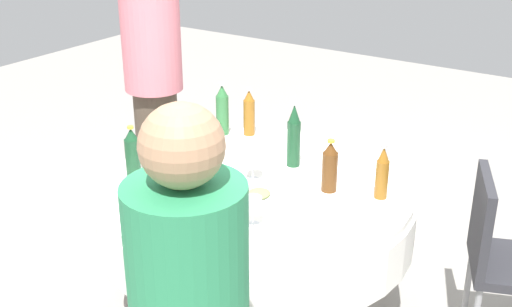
% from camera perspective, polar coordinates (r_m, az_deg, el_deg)
% --- Properties ---
extents(dining_table, '(1.48, 1.48, 0.74)m').
position_cam_1_polar(dining_table, '(3.12, 0.00, -5.02)').
color(dining_table, white).
rests_on(dining_table, ground_plane).
extents(bottle_brown_east, '(0.07, 0.07, 0.25)m').
position_cam_1_polar(bottle_brown_east, '(2.95, 6.43, -1.19)').
color(bottle_brown_east, '#593314').
rests_on(bottle_brown_east, dining_table).
extents(bottle_dark_green_left, '(0.07, 0.07, 0.33)m').
position_cam_1_polar(bottle_dark_green_left, '(3.18, 3.30, 1.48)').
color(bottle_dark_green_left, '#194728').
rests_on(bottle_dark_green_left, dining_table).
extents(bottle_amber_rear, '(0.06, 0.06, 0.25)m').
position_cam_1_polar(bottle_amber_rear, '(2.92, 10.90, -1.71)').
color(bottle_amber_rear, '#8C5619').
rests_on(bottle_amber_rear, dining_table).
extents(bottle_green_mid, '(0.07, 0.07, 0.29)m').
position_cam_1_polar(bottle_green_mid, '(3.58, -2.94, 3.77)').
color(bottle_green_mid, '#2D6B38').
rests_on(bottle_green_mid, dining_table).
extents(bottle_dark_green_west, '(0.07, 0.07, 0.26)m').
position_cam_1_polar(bottle_dark_green_west, '(3.12, -10.67, 0.01)').
color(bottle_dark_green_west, '#194728').
rests_on(bottle_dark_green_west, dining_table).
extents(bottle_amber_right, '(0.06, 0.06, 0.27)m').
position_cam_1_polar(bottle_amber_right, '(3.57, -0.60, 3.53)').
color(bottle_amber_right, '#8C5619').
rests_on(bottle_amber_right, dining_table).
extents(wine_glass_mid, '(0.08, 0.08, 0.13)m').
position_cam_1_polar(wine_glass_mid, '(2.66, -0.30, -4.56)').
color(wine_glass_mid, white).
rests_on(wine_glass_mid, dining_table).
extents(wine_glass_west, '(0.08, 0.08, 0.16)m').
position_cam_1_polar(wine_glass_west, '(3.04, -0.27, -0.36)').
color(wine_glass_west, white).
rests_on(wine_glass_west, dining_table).
extents(plate_north, '(0.25, 0.25, 0.04)m').
position_cam_1_polar(plate_north, '(2.90, 0.22, -3.75)').
color(plate_north, white).
rests_on(plate_north, dining_table).
extents(plate_south, '(0.25, 0.25, 0.02)m').
position_cam_1_polar(plate_south, '(2.82, -5.18, -4.83)').
color(plate_south, white).
rests_on(plate_south, dining_table).
extents(fork_left, '(0.16, 0.11, 0.00)m').
position_cam_1_polar(fork_left, '(2.75, 5.69, -5.80)').
color(fork_left, silver).
rests_on(fork_left, dining_table).
extents(spoon_rear, '(0.10, 0.17, 0.00)m').
position_cam_1_polar(spoon_rear, '(3.36, 0.07, 0.01)').
color(spoon_rear, silver).
rests_on(spoon_rear, dining_table).
extents(knife_mid, '(0.16, 0.12, 0.00)m').
position_cam_1_polar(knife_mid, '(3.28, 9.93, -1.03)').
color(knife_mid, silver).
rests_on(knife_mid, dining_table).
extents(folded_napkin, '(0.23, 0.23, 0.02)m').
position_cam_1_polar(folded_napkin, '(3.40, -4.72, 0.38)').
color(folded_napkin, white).
rests_on(folded_napkin, dining_table).
extents(person_east, '(0.34, 0.34, 1.69)m').
position_cam_1_polar(person_east, '(3.93, -8.81, 5.56)').
color(person_east, '#4C3F33').
rests_on(person_east, ground_plane).
extents(chair_right, '(0.52, 0.52, 0.87)m').
position_cam_1_polar(chair_right, '(3.15, 20.47, -7.95)').
color(chair_right, '#2D2D33').
rests_on(chair_right, ground_plane).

